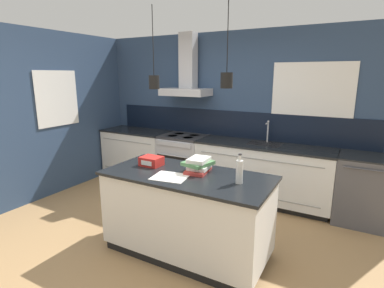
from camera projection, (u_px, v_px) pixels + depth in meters
ground_plane at (163, 241)px, 3.55m from camera, size 16.00×16.00×0.00m
wall_back at (228, 110)px, 4.96m from camera, size 5.60×2.19×2.60m
wall_left at (65, 113)px, 4.99m from camera, size 0.08×3.80×2.60m
counter_run_left at (138, 153)px, 5.70m from camera, size 1.29×0.64×0.91m
counter_run_sink at (262, 173)px, 4.56m from camera, size 2.04×0.64×1.25m
oven_range at (184, 161)px, 5.22m from camera, size 0.76×0.66×0.91m
dishwasher at (361, 189)px, 3.94m from camera, size 0.61×0.65×0.91m
kitchen_island at (187, 214)px, 3.24m from camera, size 1.78×0.84×0.91m
bottle_on_island at (239, 171)px, 2.84m from camera, size 0.07×0.07×0.29m
book_stack at (199, 165)px, 3.19m from camera, size 0.31×0.36×0.15m
red_supply_box at (151, 161)px, 3.42m from camera, size 0.24×0.19×0.10m
paper_pile at (170, 177)px, 3.04m from camera, size 0.39×0.35×0.01m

